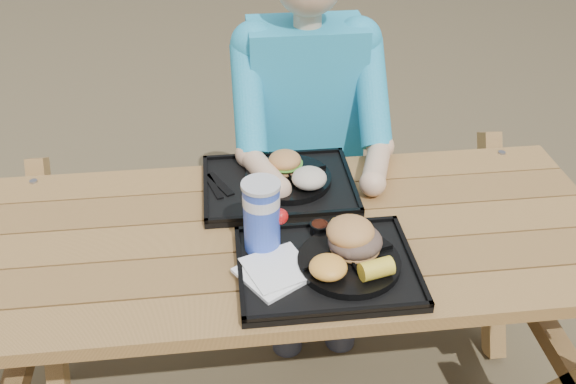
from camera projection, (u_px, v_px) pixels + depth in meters
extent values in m
cube|color=black|center=(327.00, 269.00, 1.62)|extent=(0.45, 0.35, 0.02)
cube|color=black|center=(279.00, 187.00, 1.93)|extent=(0.45, 0.35, 0.02)
cylinder|color=black|center=(349.00, 262.00, 1.61)|extent=(0.26, 0.26, 0.02)
cylinder|color=black|center=(288.00, 179.00, 1.93)|extent=(0.26, 0.26, 0.02)
cube|color=white|center=(274.00, 272.00, 1.58)|extent=(0.21, 0.21, 0.02)
cylinder|color=blue|center=(262.00, 218.00, 1.63)|extent=(0.09, 0.09, 0.19)
cylinder|color=black|center=(320.00, 228.00, 1.72)|extent=(0.05, 0.05, 0.03)
cylinder|color=orange|center=(339.00, 227.00, 1.72)|extent=(0.06, 0.06, 0.03)
ellipsoid|color=#FFB443|center=(328.00, 267.00, 1.55)|extent=(0.09, 0.09, 0.05)
cube|color=black|center=(220.00, 184.00, 1.92)|extent=(0.08, 0.14, 0.01)
ellipsoid|color=#471D0E|center=(271.00, 183.00, 1.86)|extent=(0.07, 0.07, 0.03)
ellipsoid|color=beige|center=(309.00, 178.00, 1.86)|extent=(0.10, 0.10, 0.06)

